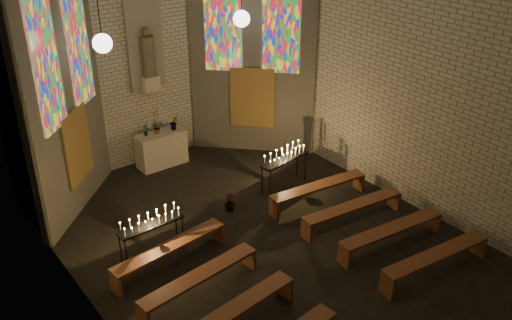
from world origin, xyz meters
The scene contains 16 objects.
floor centered at (0.00, 0.00, 0.00)m, with size 12.00×12.00×0.00m, color black.
room centered at (0.00, 3.37, 3.72)m, with size 8.22×12.43×7.00m.
altar centered at (0.00, 5.45, 0.50)m, with size 1.40×0.60×1.00m, color beige.
flower_vase_left centered at (-0.41, 5.52, 1.18)m, with size 0.19×0.13×0.35m, color #4C723F.
flower_vase_center centered at (-0.05, 5.51, 1.17)m, with size 0.30×0.26×0.34m, color #4C723F.
flower_vase_right centered at (0.44, 5.42, 1.22)m, with size 0.24×0.19×0.44m, color #4C723F.
aisle_flower_pot centered at (0.14, 2.26, 0.23)m, with size 0.26×0.26×0.47m, color #4C723F.
votive_stand_left centered at (-2.30, 1.67, 0.93)m, with size 1.49×0.39×1.09m.
votive_stand_right centered at (1.93, 2.28, 0.96)m, with size 1.56×0.61×1.12m.
pew_left_0 centered at (-2.15, 1.18, 0.43)m, with size 2.77×0.68×0.53m.
pew_right_0 centered at (2.15, 1.18, 0.43)m, with size 2.77×0.68×0.53m.
pew_left_1 centered at (-2.15, -0.02, 0.43)m, with size 2.77×0.68×0.53m.
pew_right_1 centered at (2.15, -0.02, 0.43)m, with size 2.77×0.68×0.53m.
pew_left_2 centered at (-2.15, -1.22, 0.43)m, with size 2.77×0.68×0.53m.
pew_right_2 centered at (2.15, -1.22, 0.43)m, with size 2.77×0.68×0.53m.
pew_right_3 centered at (2.15, -2.42, 0.43)m, with size 2.77×0.68×0.53m.
Camera 1 is at (-6.67, -7.83, 7.68)m, focal length 40.00 mm.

